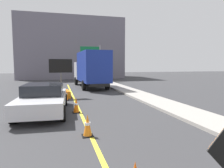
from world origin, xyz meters
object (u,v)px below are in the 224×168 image
arrow_board_trailer (61,91)px  traffic_cone_mid_lane (88,125)px  box_truck (91,69)px  traffic_cone_curbside (66,95)px  pickup_car (44,98)px  traffic_cone_far_lane (76,105)px  highway_guide_sign (94,57)px

arrow_board_trailer → traffic_cone_mid_lane: 8.29m
box_truck → traffic_cone_curbside: 7.62m
traffic_cone_mid_lane → box_truck: bearing=80.6°
pickup_car → traffic_cone_mid_lane: size_ratio=6.83×
box_truck → traffic_cone_far_lane: 10.88m
box_truck → traffic_cone_mid_lane: (-2.30, -13.82, -1.54)m
box_truck → highway_guide_sign: (1.65, 7.40, 1.52)m
box_truck → highway_guide_sign: size_ratio=1.62×
arrow_board_trailer → pickup_car: 4.67m
arrow_board_trailer → traffic_cone_curbside: 1.42m
arrow_board_trailer → pickup_car: arrow_board_trailer is taller
pickup_car → traffic_cone_far_lane: 1.58m
arrow_board_trailer → box_truck: bearing=61.6°
arrow_board_trailer → traffic_cone_curbside: bearing=-79.3°
box_truck → highway_guide_sign: 7.73m
arrow_board_trailer → highway_guide_sign: (4.66, 12.95, 2.94)m
highway_guide_sign → traffic_cone_far_lane: 18.60m
traffic_cone_curbside → traffic_cone_mid_lane: bearing=-86.3°
traffic_cone_far_lane → box_truck: bearing=77.2°
traffic_cone_far_lane → highway_guide_sign: bearing=77.3°
traffic_cone_mid_lane → traffic_cone_curbside: 6.89m
arrow_board_trailer → highway_guide_sign: 14.08m
traffic_cone_mid_lane → traffic_cone_curbside: bearing=93.7°
traffic_cone_far_lane → pickup_car: bearing=166.3°
highway_guide_sign → traffic_cone_far_lane: size_ratio=6.68×
traffic_cone_far_lane → traffic_cone_curbside: 3.58m
highway_guide_sign → traffic_cone_mid_lane: bearing=-100.5°
traffic_cone_mid_lane → highway_guide_sign: bearing=79.5°
pickup_car → traffic_cone_curbside: (1.14, 3.19, -0.33)m
box_truck → traffic_cone_curbside: size_ratio=10.86×
arrow_board_trailer → highway_guide_sign: size_ratio=0.54×
box_truck → traffic_cone_mid_lane: size_ratio=11.20×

